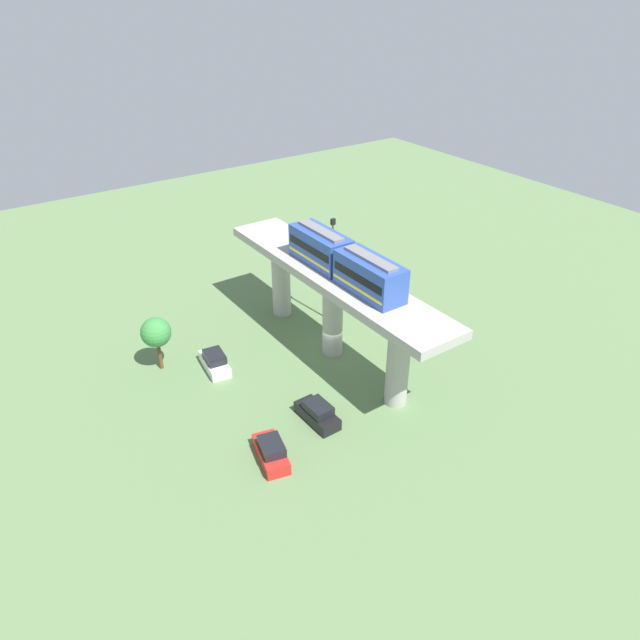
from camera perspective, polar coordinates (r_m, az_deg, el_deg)
ground_plane at (r=56.51m, az=1.19°, el=-3.14°), size 120.00×120.00×0.00m
viaduct at (r=53.17m, az=1.27°, el=2.63°), size 5.20×28.00×8.70m
train at (r=50.37m, az=2.34°, el=5.73°), size 2.64×13.55×3.24m
parked_car_white at (r=54.72m, az=-10.18°, el=-4.02°), size 2.35×4.41×1.76m
parked_car_black at (r=48.10m, az=-0.25°, el=-9.05°), size 1.88×4.23×1.76m
parked_car_red at (r=44.97m, az=-4.76°, el=-12.62°), size 2.75×4.51×1.76m
tree_near_viaduct at (r=54.27m, az=-15.62°, el=-1.20°), size 2.71×2.71×5.22m
signal_post at (r=58.51m, az=1.22°, el=5.11°), size 0.44×0.28×11.30m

